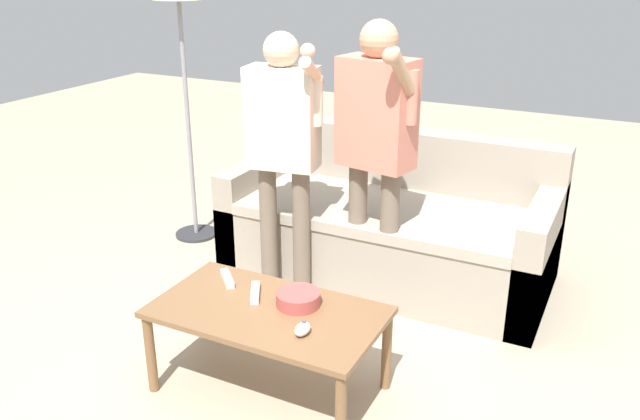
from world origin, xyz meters
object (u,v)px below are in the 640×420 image
couch (390,227)px  player_left (283,138)px  floor_lamp (179,4)px  player_center (376,135)px  game_remote_wand_near (227,278)px  snack_bowl (298,299)px  game_remote_wand_far (255,293)px  coffee_table (268,319)px  game_remote_nunchuk (303,329)px

couch → player_left: size_ratio=1.28×
floor_lamp → player_left: bearing=-25.2°
couch → floor_lamp: 1.84m
couch → player_center: (0.05, -0.41, 0.67)m
player_center → game_remote_wand_near: size_ratio=11.19×
snack_bowl → floor_lamp: bearing=141.1°
player_center → game_remote_wand_far: bearing=-104.7°
game_remote_wand_near → game_remote_wand_far: bearing=-17.0°
coffee_table → game_remote_wand_far: 0.15m
floor_lamp → game_remote_wand_near: (1.02, -1.10, -1.09)m
snack_bowl → game_remote_wand_far: size_ratio=1.19×
couch → player_left: 0.92m
snack_bowl → game_remote_wand_far: snack_bowl is taller
floor_lamp → couch: bearing=3.5°
game_remote_nunchuk → player_center: 1.14m
player_left → couch: bearing=52.3°
couch → coffee_table: size_ratio=1.90×
coffee_table → couch: bearing=87.5°
floor_lamp → player_center: 1.56m
snack_bowl → player_left: bearing=123.4°
game_remote_wand_far → snack_bowl: bearing=3.9°
player_center → game_remote_wand_near: bearing=-117.6°
snack_bowl → game_remote_wand_far: bearing=-176.1°
snack_bowl → game_remote_nunchuk: bearing=-57.5°
coffee_table → player_center: player_center is taller
player_left → game_remote_wand_far: size_ratio=9.06×
couch → player_center: player_center is taller
coffee_table → game_remote_wand_far: bearing=144.2°
game_remote_nunchuk → game_remote_wand_near: bearing=155.2°
coffee_table → game_remote_nunchuk: size_ratio=11.09×
coffee_table → floor_lamp: (-1.31, 1.23, 1.16)m
couch → game_remote_nunchuk: couch is taller
snack_bowl → player_center: size_ratio=0.13×
player_left → game_remote_nunchuk: bearing=-56.8°
couch → game_remote_nunchuk: bearing=-83.4°
coffee_table → player_left: bearing=114.4°
snack_bowl → player_left: (-0.45, 0.69, 0.48)m
floor_lamp → game_remote_nunchuk: bearing=-41.0°
coffee_table → game_remote_wand_near: game_remote_wand_near is taller
snack_bowl → game_remote_wand_near: (-0.39, 0.04, -0.01)m
couch → game_remote_nunchuk: size_ratio=21.11×
player_center → game_remote_wand_far: size_ratio=9.47×
floor_lamp → game_remote_wand_near: floor_lamp is taller
player_left → game_remote_wand_near: bearing=-84.6°
game_remote_nunchuk → coffee_table: bearing=155.1°
snack_bowl → game_remote_nunchuk: 0.23m
game_remote_wand_far → player_left: bearing=109.3°
snack_bowl → player_center: 0.97m
couch → game_remote_wand_near: bearing=-106.6°
game_remote_wand_near → game_remote_wand_far: same height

